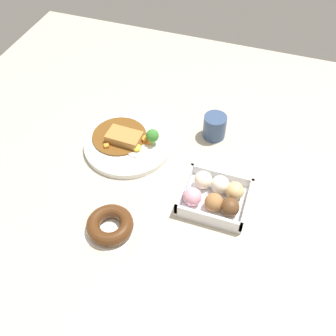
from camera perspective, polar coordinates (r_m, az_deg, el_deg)
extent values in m
plane|color=#B2A893|center=(1.08, -1.38, -3.65)|extent=(1.60, 1.60, 0.00)
cylinder|color=white|center=(1.19, -5.82, 3.45)|extent=(0.26, 0.26, 0.02)
cylinder|color=brown|center=(1.20, -7.07, 4.63)|extent=(0.16, 0.16, 0.01)
cube|color=#A87538|center=(1.18, -6.37, 4.48)|extent=(0.10, 0.06, 0.02)
cylinder|color=white|center=(1.16, -4.51, 2.62)|extent=(0.06, 0.06, 0.00)
ellipsoid|color=yellow|center=(1.15, -4.54, 2.96)|extent=(0.03, 0.03, 0.01)
cylinder|color=#8CB766|center=(1.17, -2.24, 3.92)|extent=(0.01, 0.01, 0.02)
sphere|color=#387A2D|center=(1.15, -2.28, 4.72)|extent=(0.04, 0.04, 0.04)
cube|color=orange|center=(1.18, -2.95, 4.33)|extent=(0.02, 0.02, 0.01)
cube|color=orange|center=(1.17, -2.72, 3.91)|extent=(0.02, 0.02, 0.02)
cube|color=orange|center=(1.17, -8.89, 3.11)|extent=(0.02, 0.02, 0.01)
cube|color=orange|center=(1.18, -3.42, 4.14)|extent=(0.02, 0.02, 0.02)
cube|color=white|center=(1.06, 6.75, -4.71)|extent=(0.18, 0.15, 0.01)
cube|color=white|center=(1.04, 11.37, -5.18)|extent=(0.01, 0.15, 0.03)
cube|color=white|center=(1.05, 2.40, -2.87)|extent=(0.01, 0.15, 0.03)
cube|color=white|center=(1.09, 7.80, -1.10)|extent=(0.18, 0.01, 0.03)
cube|color=white|center=(1.00, 5.80, -7.22)|extent=(0.18, 0.01, 0.03)
sphere|color=#DBB77A|center=(1.05, 9.65, -3.28)|extent=(0.05, 0.05, 0.05)
sphere|color=silver|center=(1.06, 7.58, -2.39)|extent=(0.05, 0.05, 0.05)
sphere|color=#EFE5C6|center=(1.06, 5.12, -1.73)|extent=(0.05, 0.05, 0.05)
sphere|color=brown|center=(1.01, 8.96, -5.63)|extent=(0.05, 0.05, 0.05)
sphere|color=#9E6B3D|center=(1.02, 6.68, -4.97)|extent=(0.05, 0.05, 0.05)
sphere|color=pink|center=(1.02, 3.56, -4.17)|extent=(0.05, 0.05, 0.05)
cube|color=white|center=(1.02, -8.30, -8.74)|extent=(0.13, 0.13, 0.00)
torus|color=#4C2B14|center=(1.00, -8.42, -8.17)|extent=(0.12, 0.12, 0.04)
cylinder|color=#33476B|center=(1.21, 6.78, 6.01)|extent=(0.07, 0.07, 0.07)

